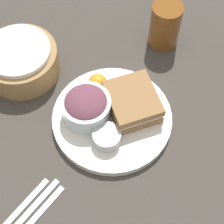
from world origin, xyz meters
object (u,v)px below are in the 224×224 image
plate (112,119)px  spoon (21,208)px  drink_glass (165,25)px  fork (33,220)px  knife (27,214)px  sandwich (133,102)px  bread_basket (21,60)px  salad_bowl (86,106)px  dressing_cup (107,137)px

plate → spoon: (-0.27, -0.06, -0.01)m
plate → drink_glass: bearing=25.4°
fork → knife: size_ratio=0.95×
sandwich → fork: size_ratio=0.83×
sandwich → bread_basket: size_ratio=0.79×
salad_bowl → drink_glass: 0.30m
salad_bowl → spoon: (-0.23, -0.10, -0.05)m
spoon → fork: bearing=90.0°
drink_glass → dressing_cup: bearing=-151.4°
drink_glass → bread_basket: bearing=159.5°
plate → salad_bowl: salad_bowl is taller
fork → sandwich: bearing=179.4°
dressing_cup → knife: (-0.22, -0.03, -0.03)m
plate → bread_basket: (-0.09, 0.24, 0.03)m
sandwich → salad_bowl: bearing=153.2°
dressing_cup → drink_glass: bearing=28.6°
salad_bowl → dressing_cup: bearing=-91.4°
salad_bowl → fork: 0.26m
sandwich → dressing_cup: bearing=-160.5°
plate → fork: (-0.26, -0.09, -0.01)m
sandwich → dressing_cup: 0.10m
dressing_cup → spoon: size_ratio=0.40×
dressing_cup → bread_basket: bearing=100.1°
sandwich → spoon: (-0.32, -0.05, -0.04)m
sandwich → salad_bowl: size_ratio=1.30×
plate → dressing_cup: bearing=-136.5°
dressing_cup → fork: 0.22m
drink_glass → spoon: 0.54m
dressing_cup → spoon: dressing_cup is taller
salad_bowl → fork: salad_bowl is taller
salad_bowl → fork: (-0.22, -0.13, -0.05)m
salad_bowl → drink_glass: (0.29, 0.08, 0.01)m
sandwich → drink_glass: size_ratio=1.20×
sandwich → drink_glass: (0.19, 0.12, 0.02)m
salad_bowl → knife: bearing=-152.9°
knife → bread_basket: bearing=-133.9°
sandwich → fork: sandwich is taller
bread_basket → spoon: 0.35m
drink_glass → fork: drink_glass is taller
sandwich → dressing_cup: sandwich is taller
fork → spoon: same height
drink_glass → plate: bearing=-154.6°
plate → dressing_cup: (-0.04, -0.04, 0.02)m
knife → spoon: (-0.00, 0.02, 0.00)m
bread_basket → spoon: size_ratio=1.17×
plate → knife: plate is taller
plate → drink_glass: size_ratio=2.26×
plate → salad_bowl: (-0.04, 0.04, 0.04)m
sandwich → drink_glass: bearing=32.6°
plate → sandwich: 0.06m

